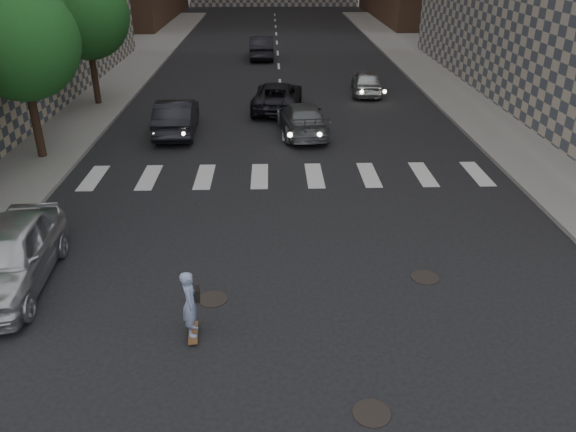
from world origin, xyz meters
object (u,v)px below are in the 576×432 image
traffic_car_b (302,119)px  traffic_car_d (367,82)px  traffic_car_a (177,116)px  silver_sedan (7,256)px  skateboarder (191,303)px  traffic_car_c (278,96)px  traffic_car_e (261,47)px  tree_b (21,36)px  tree_c (87,11)px

traffic_car_b → traffic_car_d: 8.16m
traffic_car_b → traffic_car_a: bearing=-8.2°
silver_sedan → traffic_car_b: silver_sedan is taller
skateboarder → traffic_car_b: size_ratio=0.34×
skateboarder → traffic_car_b: 14.49m
traffic_car_c → traffic_car_d: 5.89m
traffic_car_c → traffic_car_e: size_ratio=1.03×
traffic_car_b → traffic_car_e: bearing=-89.5°
traffic_car_c → silver_sedan: bearing=72.5°
skateboarder → traffic_car_b: (3.09, 14.15, -0.16)m
tree_b → traffic_car_d: tree_b is taller
traffic_car_a → tree_c: bearing=-48.4°
tree_c → silver_sedan: size_ratio=1.37×
silver_sedan → traffic_car_d: silver_sedan is taller
silver_sedan → traffic_car_d: bearing=54.7°
tree_c → traffic_car_d: 14.91m
silver_sedan → traffic_car_a: 12.43m
tree_b → tree_c: size_ratio=1.00×
skateboarder → traffic_car_e: size_ratio=0.33×
tree_c → traffic_car_c: (9.24, -1.14, -3.96)m
traffic_car_a → traffic_car_d: bearing=-146.4°
tree_c → skateboarder: tree_c is taller
traffic_car_c → traffic_car_e: (-0.99, 14.00, 0.10)m
skateboarder → traffic_car_c: 18.27m
traffic_car_e → traffic_car_b: bearing=95.1°
silver_sedan → traffic_car_b: size_ratio=1.02×
tree_b → traffic_car_a: size_ratio=1.43×
silver_sedan → traffic_car_c: 17.38m
traffic_car_b → silver_sedan: bearing=51.1°
skateboarder → silver_sedan: bearing=149.8°
silver_sedan → traffic_car_b: (7.80, 12.00, -0.14)m
tree_b → traffic_car_b: (10.25, 2.86, -3.96)m
traffic_car_a → traffic_car_e: traffic_car_e is taller
skateboarder → traffic_car_c: skateboarder is taller
skateboarder → traffic_car_a: size_ratio=0.35×
tree_b → silver_sedan: bearing=-75.0°
tree_c → silver_sedan: tree_c is taller
tree_b → traffic_car_c: (9.24, 6.86, -3.96)m
traffic_car_c → skateboarder: bearing=88.9°
traffic_car_e → tree_b: bearing=67.2°
traffic_car_c → traffic_car_d: size_ratio=1.25×
tree_b → skateboarder: (7.16, -11.29, -3.81)m
tree_b → traffic_car_e: tree_b is taller
tree_b → silver_sedan: (2.45, -9.14, -3.83)m
traffic_car_c → traffic_car_a: bearing=45.4°
tree_b → traffic_car_b: tree_b is taller
tree_b → traffic_car_e: (8.25, 20.86, -3.86)m
traffic_car_a → traffic_car_c: bearing=-142.4°
traffic_car_b → traffic_car_c: 4.13m
traffic_car_b → traffic_car_d: traffic_car_b is taller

